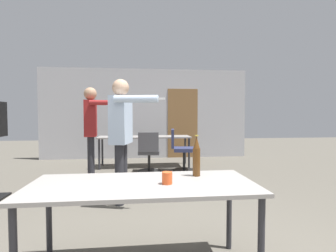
{
  "coord_description": "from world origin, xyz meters",
  "views": [
    {
      "loc": [
        -0.21,
        -1.5,
        1.29
      ],
      "look_at": [
        0.27,
        2.8,
        1.1
      ],
      "focal_mm": 28.0,
      "sensor_mm": 36.0,
      "label": 1
    }
  ],
  "objects_px": {
    "office_chair_near_pushed": "(149,154)",
    "beer_bottle": "(196,157)",
    "person_far_watching": "(91,124)",
    "office_chair_far_left": "(181,151)",
    "person_center_tall": "(122,128)",
    "drink_cup": "(167,178)"
  },
  "relations": [
    {
      "from": "person_center_tall",
      "to": "office_chair_far_left",
      "type": "height_order",
      "value": "person_center_tall"
    },
    {
      "from": "person_center_tall",
      "to": "beer_bottle",
      "type": "relative_size",
      "value": 4.97
    },
    {
      "from": "office_chair_far_left",
      "to": "beer_bottle",
      "type": "height_order",
      "value": "beer_bottle"
    },
    {
      "from": "person_center_tall",
      "to": "person_far_watching",
      "type": "distance_m",
      "value": 1.47
    },
    {
      "from": "person_far_watching",
      "to": "beer_bottle",
      "type": "xyz_separation_m",
      "value": [
        1.4,
        -2.88,
        -0.19
      ]
    },
    {
      "from": "person_far_watching",
      "to": "office_chair_far_left",
      "type": "relative_size",
      "value": 1.89
    },
    {
      "from": "office_chair_far_left",
      "to": "drink_cup",
      "type": "bearing_deg",
      "value": -2.91
    },
    {
      "from": "office_chair_near_pushed",
      "to": "beer_bottle",
      "type": "xyz_separation_m",
      "value": [
        0.29,
        -3.52,
        0.5
      ]
    },
    {
      "from": "beer_bottle",
      "to": "person_center_tall",
      "type": "bearing_deg",
      "value": 115.48
    },
    {
      "from": "beer_bottle",
      "to": "person_far_watching",
      "type": "bearing_deg",
      "value": 116.0
    },
    {
      "from": "office_chair_near_pushed",
      "to": "office_chair_far_left",
      "type": "xyz_separation_m",
      "value": [
        0.73,
        0.09,
        0.04
      ]
    },
    {
      "from": "person_far_watching",
      "to": "beer_bottle",
      "type": "distance_m",
      "value": 3.21
    },
    {
      "from": "person_center_tall",
      "to": "drink_cup",
      "type": "height_order",
      "value": "person_center_tall"
    },
    {
      "from": "office_chair_far_left",
      "to": "person_far_watching",
      "type": "bearing_deg",
      "value": -60.78
    },
    {
      "from": "person_center_tall",
      "to": "drink_cup",
      "type": "xyz_separation_m",
      "value": [
        0.46,
        -1.81,
        -0.3
      ]
    },
    {
      "from": "person_far_watching",
      "to": "person_center_tall",
      "type": "bearing_deg",
      "value": 21.14
    },
    {
      "from": "person_far_watching",
      "to": "office_chair_far_left",
      "type": "xyz_separation_m",
      "value": [
        1.85,
        0.72,
        -0.66
      ]
    },
    {
      "from": "person_center_tall",
      "to": "office_chair_near_pushed",
      "type": "distance_m",
      "value": 2.11
    },
    {
      "from": "person_center_tall",
      "to": "person_far_watching",
      "type": "relative_size",
      "value": 1.0
    },
    {
      "from": "office_chair_near_pushed",
      "to": "person_far_watching",
      "type": "bearing_deg",
      "value": -145.08
    },
    {
      "from": "person_center_tall",
      "to": "office_chair_near_pushed",
      "type": "relative_size",
      "value": 1.98
    },
    {
      "from": "office_chair_near_pushed",
      "to": "beer_bottle",
      "type": "bearing_deg",
      "value": -80.12
    }
  ]
}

